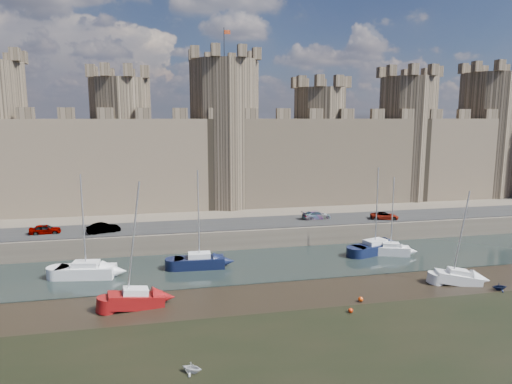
# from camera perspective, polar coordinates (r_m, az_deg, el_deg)

# --- Properties ---
(water_channel) EXTENTS (160.00, 12.00, 0.08)m
(water_channel) POSITION_cam_1_polar(r_m,az_deg,el_deg) (52.58, -2.10, -9.18)
(water_channel) COLOR black
(water_channel) RESTS_ON ground
(quay) EXTENTS (160.00, 60.00, 2.50)m
(quay) POSITION_cam_1_polar(r_m,az_deg,el_deg) (86.95, -6.23, -0.99)
(quay) COLOR #4C443A
(quay) RESTS_ON ground
(road) EXTENTS (160.00, 7.00, 0.10)m
(road) POSITION_cam_1_polar(r_m,az_deg,el_deg) (61.40, -3.74, -4.04)
(road) COLOR black
(road) RESTS_ON quay
(castle) EXTENTS (108.50, 11.00, 29.00)m
(castle) POSITION_cam_1_polar(r_m,az_deg,el_deg) (73.73, -5.90, 5.34)
(castle) COLOR #42382B
(castle) RESTS_ON quay
(car_0) EXTENTS (3.71, 1.67, 1.24)m
(car_0) POSITION_cam_1_polar(r_m,az_deg,el_deg) (61.90, -24.86, -4.25)
(car_0) COLOR gray
(car_0) RESTS_ON quay
(car_1) EXTENTS (4.19, 2.56, 1.30)m
(car_1) POSITION_cam_1_polar(r_m,az_deg,el_deg) (59.75, -18.52, -4.30)
(car_1) COLOR gray
(car_1) RESTS_ON quay
(car_2) EXTENTS (4.30, 2.12, 1.20)m
(car_2) POSITION_cam_1_polar(r_m,az_deg,el_deg) (64.88, 7.55, -2.88)
(car_2) COLOR gray
(car_2) RESTS_ON quay
(car_3) EXTENTS (4.21, 2.77, 1.08)m
(car_3) POSITION_cam_1_polar(r_m,az_deg,el_deg) (66.58, 15.77, -2.90)
(car_3) COLOR gray
(car_3) RESTS_ON quay
(sailboat_0) EXTENTS (6.13, 3.15, 10.94)m
(sailboat_0) POSITION_cam_1_polar(r_m,az_deg,el_deg) (51.73, -20.45, -9.16)
(sailboat_0) COLOR silver
(sailboat_0) RESTS_ON ground
(sailboat_1) EXTENTS (5.61, 2.47, 11.00)m
(sailboat_1) POSITION_cam_1_polar(r_m,az_deg,el_deg) (51.84, -7.09, -8.58)
(sailboat_1) COLOR black
(sailboat_1) RESTS_ON ground
(sailboat_2) EXTENTS (4.77, 3.18, 9.59)m
(sailboat_2) POSITION_cam_1_polar(r_m,az_deg,el_deg) (58.59, 16.48, -6.86)
(sailboat_2) COLOR silver
(sailboat_2) RESTS_ON ground
(sailboat_3) EXTENTS (6.52, 4.08, 10.67)m
(sailboat_3) POSITION_cam_1_polar(r_m,az_deg,el_deg) (58.78, 14.65, -6.69)
(sailboat_3) COLOR black
(sailboat_3) RESTS_ON ground
(sailboat_4) EXTENTS (5.08, 2.56, 11.35)m
(sailboat_4) POSITION_cam_1_polar(r_m,az_deg,el_deg) (42.88, -14.78, -12.77)
(sailboat_4) COLOR maroon
(sailboat_4) RESTS_ON ground
(sailboat_5) EXTENTS (4.73, 2.87, 9.56)m
(sailboat_5) POSITION_cam_1_polar(r_m,az_deg,el_deg) (51.33, 23.94, -9.69)
(sailboat_5) COLOR silver
(sailboat_5) RESTS_ON ground
(dinghy_3) EXTENTS (1.83, 1.76, 0.74)m
(dinghy_3) POSITION_cam_1_polar(r_m,az_deg,el_deg) (32.53, -8.02, -20.92)
(dinghy_3) COLOR silver
(dinghy_3) RESTS_ON ground
(dinghy_7) EXTENTS (1.65, 1.51, 0.74)m
(dinghy_7) POSITION_cam_1_polar(r_m,az_deg,el_deg) (51.24, 28.14, -10.42)
(dinghy_7) COLOR black
(dinghy_7) RESTS_ON ground
(buoy_1) EXTENTS (0.42, 0.42, 0.42)m
(buoy_1) POSITION_cam_1_polar(r_m,az_deg,el_deg) (41.52, 11.74, -14.30)
(buoy_1) COLOR red
(buoy_1) RESTS_ON ground
(buoy_3) EXTENTS (0.47, 0.47, 0.47)m
(buoy_3) POSITION_cam_1_polar(r_m,az_deg,el_deg) (43.97, 12.94, -12.94)
(buoy_3) COLOR #C13708
(buoy_3) RESTS_ON ground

